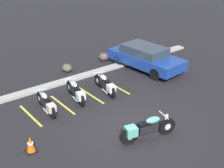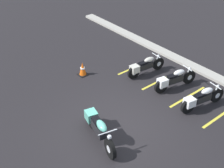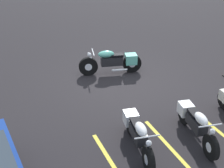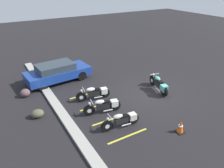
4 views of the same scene
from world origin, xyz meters
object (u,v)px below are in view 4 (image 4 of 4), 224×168
Objects in this scene: car_blue at (57,72)px; traffic_cone at (181,127)px; parked_bike_1 at (104,106)px; parked_bike_2 at (95,93)px; landscape_rock_0 at (25,93)px; landscape_rock_1 at (37,114)px; motorcycle_teal_featured at (159,84)px; parked_bike_0 at (122,120)px.

car_blue is 8.84m from traffic_cone.
parked_bike_1 is 1.52m from parked_bike_2.
car_blue is 7.62× the size of landscape_rock_0.
parked_bike_2 is 4.22m from landscape_rock_0.
traffic_cone is (-4.57, -5.38, 0.07)m from landscape_rock_1.
car_blue is (5.06, 0.85, 0.25)m from parked_bike_1.
landscape_rock_0 is (3.54, 7.37, -0.23)m from motorcycle_teal_featured.
parked_bike_2 is at bearing -78.36° from car_blue.
parked_bike_2 is at bearing 23.26° from traffic_cone.
parked_bike_2 is 3.36m from landscape_rock_1.
landscape_rock_0 is 2.59m from landscape_rock_1.
parked_bike_1 is 0.46× the size of car_blue.
traffic_cone is at bearing 123.45° from parked_bike_2.
motorcycle_teal_featured is 6.83m from car_blue.
car_blue reaches higher than landscape_rock_1.
parked_bike_0 is at bearing 129.81° from motorcycle_teal_featured.
car_blue reaches higher than traffic_cone.
parked_bike_0 is at bearing -86.36° from car_blue.
car_blue reaches higher than landscape_rock_0.
car_blue is (6.59, 0.98, 0.27)m from parked_bike_0.
parked_bike_2 reaches higher than traffic_cone.
motorcycle_teal_featured reaches higher than parked_bike_2.
parked_bike_1 is 3.18× the size of landscape_rock_1.
parked_bike_0 reaches higher than landscape_rock_0.
landscape_rock_0 is 0.95× the size of traffic_cone.
traffic_cone is (-1.69, -2.10, -0.12)m from parked_bike_0.
motorcycle_teal_featured is at bearing -47.96° from car_blue.
parked_bike_1 is 1.00× the size of parked_bike_2.
motorcycle_teal_featured is 4.09m from traffic_cone.
motorcycle_teal_featured is at bearing -97.50° from landscape_rock_1.
parked_bike_1 reaches higher than traffic_cone.
motorcycle_teal_featured is 7.34m from landscape_rock_1.
parked_bike_0 is 6.67m from car_blue.
car_blue is at bearing -63.33° from parked_bike_2.
landscape_rock_0 is at bearing 2.18° from landscape_rock_1.
car_blue is at bearing -75.44° from parked_bike_0.
parked_bike_1 is 3.43m from landscape_rock_1.
motorcycle_teal_featured is 1.08× the size of parked_bike_1.
parked_bike_0 is at bearing 105.75° from parked_bike_1.
traffic_cone is at bearing 166.34° from motorcycle_teal_featured.
parked_bike_1 is 5.14m from car_blue.
landscape_rock_0 is at bearing -52.26° from parked_bike_0.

